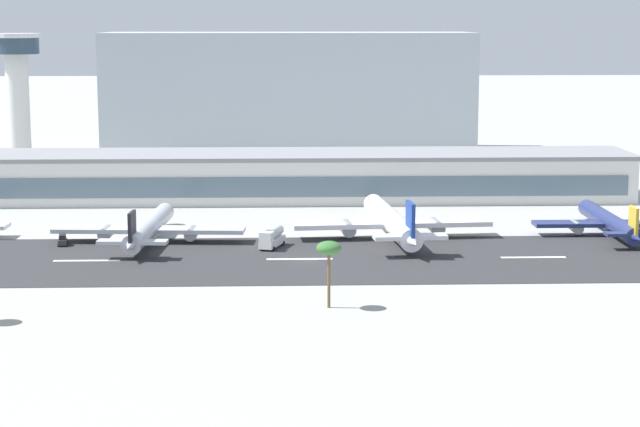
% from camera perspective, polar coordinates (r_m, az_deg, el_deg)
% --- Properties ---
extents(ground_plane, '(1400.00, 1400.00, 0.00)m').
position_cam_1_polar(ground_plane, '(207.23, -0.71, -2.35)').
color(ground_plane, '#9E9E99').
extents(runway_strip, '(800.00, 41.89, 0.08)m').
position_cam_1_polar(runway_strip, '(208.11, -0.72, -2.29)').
color(runway_strip, '#2D2D30').
rests_on(runway_strip, ground_plane).
extents(runway_centreline_dash_3, '(12.00, 1.20, 0.01)m').
position_cam_1_polar(runway_centreline_dash_3, '(210.95, -11.53, -2.31)').
color(runway_centreline_dash_3, white).
rests_on(runway_centreline_dash_3, runway_strip).
extents(runway_centreline_dash_4, '(12.00, 1.20, 0.01)m').
position_cam_1_polar(runway_centreline_dash_4, '(208.08, -1.02, -2.28)').
color(runway_centreline_dash_4, white).
rests_on(runway_centreline_dash_4, runway_strip).
extents(runway_centreline_dash_5, '(12.00, 1.20, 0.01)m').
position_cam_1_polar(runway_centreline_dash_5, '(213.16, 10.56, -2.15)').
color(runway_centreline_dash_5, white).
rests_on(runway_centreline_dash_5, runway_strip).
extents(terminal_building, '(171.81, 24.58, 11.37)m').
position_cam_1_polar(terminal_building, '(277.47, -2.20, 1.88)').
color(terminal_building, silver).
rests_on(terminal_building, ground_plane).
extents(control_tower, '(13.72, 13.72, 39.34)m').
position_cam_1_polar(control_tower, '(327.52, -14.82, 6.15)').
color(control_tower, silver).
rests_on(control_tower, ground_plane).
extents(distant_hotel_block, '(118.97, 36.96, 38.99)m').
position_cam_1_polar(distant_hotel_block, '(377.55, -1.56, 6.04)').
color(distant_hotel_block, '#A8B2BC').
rests_on(distant_hotel_block, ground_plane).
extents(airliner_black_tail_gate_1, '(37.75, 42.23, 8.81)m').
position_cam_1_polar(airliner_black_tail_gate_1, '(225.13, -8.55, -0.77)').
color(airliner_black_tail_gate_1, silver).
rests_on(airliner_black_tail_gate_1, ground_plane).
extents(airliner_navy_tail_gate_2, '(40.05, 48.90, 10.21)m').
position_cam_1_polar(airliner_navy_tail_gate_2, '(227.45, 3.63, -0.46)').
color(airliner_navy_tail_gate_2, white).
rests_on(airliner_navy_tail_gate_2, ground_plane).
extents(airliner_gold_tail_gate_3, '(30.89, 39.57, 8.26)m').
position_cam_1_polar(airliner_gold_tail_gate_3, '(237.69, 14.27, -0.45)').
color(airliner_gold_tail_gate_3, navy).
rests_on(airliner_gold_tail_gate_3, ground_plane).
extents(service_baggage_tug_0, '(2.27, 3.40, 2.20)m').
position_cam_1_polar(service_baggage_tug_0, '(225.72, -12.68, -1.32)').
color(service_baggage_tug_0, '#2D3338').
rests_on(service_baggage_tug_0, ground_plane).
extents(service_fuel_truck_1, '(5.18, 8.89, 3.95)m').
position_cam_1_polar(service_fuel_truck_1, '(218.34, -2.40, -1.20)').
color(service_fuel_truck_1, white).
rests_on(service_fuel_truck_1, ground_plane).
extents(palm_tree_1, '(3.81, 3.81, 10.25)m').
position_cam_1_polar(palm_tree_1, '(171.69, 0.45, -1.81)').
color(palm_tree_1, brown).
rests_on(palm_tree_1, ground_plane).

